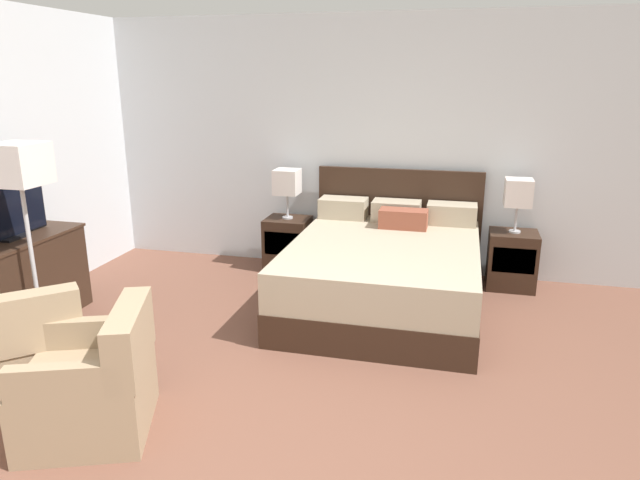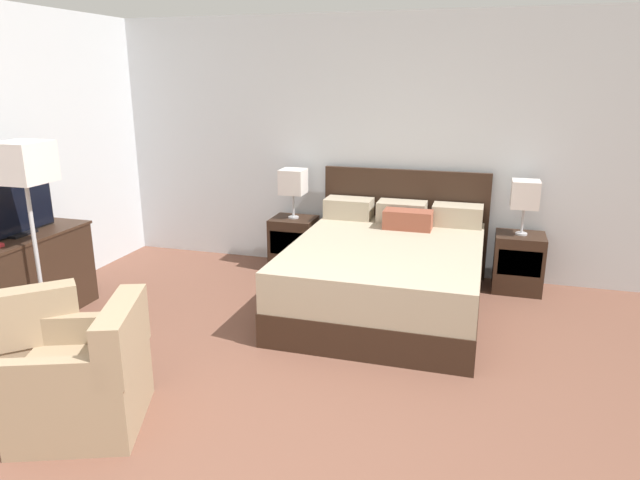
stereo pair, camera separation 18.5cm
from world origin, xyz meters
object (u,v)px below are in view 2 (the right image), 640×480
Objects in this scene: nightstand_left at (294,243)px; tv at (14,201)px; bed at (387,272)px; armchair_by_window at (25,346)px; dresser at (24,277)px; armchair_companion at (88,381)px; table_lamp_right at (525,195)px; table_lamp_left at (293,182)px; floor_lamp at (25,175)px; nightstand_right at (518,263)px.

nightstand_left is 0.71× the size of tv.
bed reaches higher than armchair_by_window.
armchair_by_window is at bearing -47.42° from dresser.
tv is at bearing -158.32° from bed.
armchair_by_window is 0.74m from armchair_companion.
armchair_companion is (1.50, -1.14, -0.10)m from dresser.
armchair_companion is at bearing -94.39° from nightstand_left.
armchair_by_window is at bearing -138.95° from table_lamp_right.
table_lamp_right is 4.45m from tv.
bed is 3.72× the size of nightstand_left.
bed is 4.01× the size of table_lamp_left.
table_lamp_right is 0.33× the size of floor_lamp.
dresser is (-1.74, -1.91, -0.56)m from table_lamp_left.
nightstand_left is (-1.14, 0.76, -0.05)m from bed.
nightstand_left is 2.94m from armchair_by_window.
table_lamp_right is 4.01m from armchair_companion.
bed is 2.90m from armchair_by_window.
floor_lamp is (-0.41, 0.63, 1.03)m from armchair_by_window.
nightstand_right is at bearing -0.04° from table_lamp_left.
armchair_companion is (0.69, -0.26, 0.00)m from armchair_by_window.
tv reaches higher than armchair_companion.
floor_lamp is at bearing -32.93° from tv.
floor_lamp is (-2.48, -1.40, 0.98)m from bed.
bed reaches higher than dresser.
table_lamp_left is at bearing 47.73° from tv.
nightstand_right is (1.14, 0.76, -0.05)m from bed.
tv reaches higher than table_lamp_right.
tv is 2.03m from armchair_companion.
dresser is 1.32× the size of armchair_companion.
armchair_companion reaches higher than dresser.
nightstand_right is at bearing 33.70° from bed.
bed is at bearing -33.72° from table_lamp_left.
armchair_companion is at bearing -94.38° from table_lamp_left.
armchair_companion reaches higher than nightstand_left.
tv is at bearing 147.07° from floor_lamp.
table_lamp_right is at bearing 0.04° from nightstand_left.
floor_lamp reaches higher than dresser.
nightstand_right is at bearing 25.37° from tv.
table_lamp_right is 0.66× the size of tv.
table_lamp_right is 0.58× the size of armchair_companion.
nightstand_right is 1.08× the size of table_lamp_right.
dresser is (-2.88, -1.15, 0.06)m from bed.
dresser is 0.65m from tv.
tv is 0.51× the size of floor_lamp.
nightstand_right is (2.29, 0.00, 0.00)m from nightstand_left.
bed is 1.34× the size of floor_lamp.
tv is (-2.88, -1.14, 0.71)m from bed.
armchair_by_window is (-0.93, -2.80, 0.00)m from nightstand_left.
armchair_by_window is 0.62× the size of floor_lamp.
armchair_by_window is at bearing 159.62° from armchair_companion.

